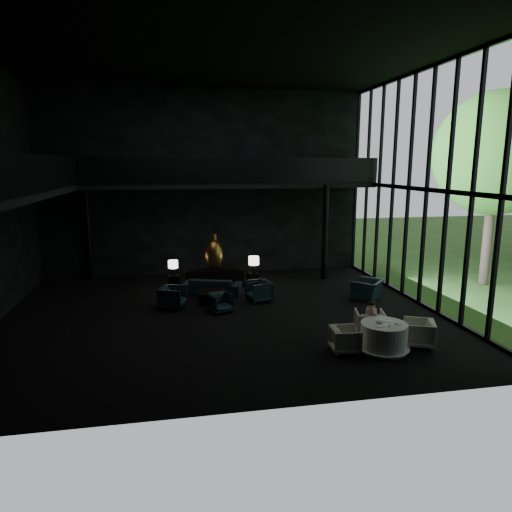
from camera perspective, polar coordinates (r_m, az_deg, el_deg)
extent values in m
cube|color=black|center=(15.05, -4.09, -7.38)|extent=(14.00, 12.00, 0.02)
cube|color=black|center=(14.60, -4.57, 23.88)|extent=(14.00, 12.00, 0.02)
cube|color=black|center=(20.24, -6.26, 8.96)|extent=(14.00, 0.04, 8.00)
cube|color=black|center=(8.36, 0.35, 5.67)|extent=(14.00, 0.04, 8.00)
cube|color=black|center=(14.85, -28.16, 6.84)|extent=(2.00, 12.00, 0.25)
cube|color=black|center=(19.35, -3.03, 8.90)|extent=(12.00, 2.00, 0.25)
cube|color=black|center=(14.57, -24.58, 9.46)|extent=(0.06, 12.00, 1.00)
cube|color=black|center=(18.35, -2.62, 10.65)|extent=(12.00, 0.06, 1.00)
cylinder|color=black|center=(20.35, -20.25, 2.68)|extent=(0.24, 0.24, 4.00)
cylinder|color=black|center=(19.46, 8.61, 2.89)|extent=(0.24, 0.24, 4.00)
cylinder|color=#382D23|center=(20.63, 27.08, 3.50)|extent=(0.36, 0.36, 4.90)
sphere|color=#2B5E21|center=(20.49, 27.80, 11.27)|extent=(4.80, 4.80, 4.80)
cube|color=black|center=(18.29, -5.23, -2.80)|extent=(2.30, 0.52, 0.73)
ellipsoid|color=#A97C26|center=(18.16, -5.31, 0.18)|extent=(0.76, 0.76, 1.17)
cylinder|color=#A97C26|center=(18.04, -5.35, 2.38)|extent=(0.26, 0.26, 0.24)
cube|color=black|center=(18.49, -10.25, -3.14)|extent=(0.46, 0.46, 0.51)
cylinder|color=black|center=(18.25, -10.29, -1.98)|extent=(0.11, 0.11, 0.33)
cylinder|color=white|center=(18.18, -10.33, -1.01)|extent=(0.38, 0.38, 0.30)
cube|color=black|center=(18.66, -0.37, -2.83)|extent=(0.46, 0.46, 0.50)
cylinder|color=black|center=(18.41, -0.28, -1.64)|extent=(0.13, 0.13, 0.37)
cylinder|color=white|center=(18.34, -0.28, -0.57)|extent=(0.42, 0.42, 0.33)
imported|color=#19353C|center=(17.33, -5.50, -3.38)|extent=(2.32, 1.30, 0.87)
imported|color=black|center=(15.82, -10.38, -4.89)|extent=(1.06, 1.10, 0.90)
imported|color=black|center=(16.38, 0.38, -4.19)|extent=(0.96, 1.00, 0.87)
imported|color=black|center=(15.25, -4.50, -5.84)|extent=(0.80, 0.78, 0.65)
imported|color=#1C363A|center=(17.14, 13.76, -3.70)|extent=(1.24, 1.27, 0.94)
cube|color=black|center=(16.31, -5.38, -5.13)|extent=(1.03, 1.03, 0.42)
cylinder|color=white|center=(12.63, 15.65, -9.72)|extent=(1.21, 1.21, 0.75)
cone|color=white|center=(12.75, 15.57, -11.08)|extent=(1.37, 1.37, 0.10)
imported|color=beige|center=(13.55, 14.02, -7.94)|extent=(1.00, 0.96, 0.85)
imported|color=#A9A096|center=(13.21, 19.69, -8.88)|extent=(1.00, 1.02, 0.81)
imported|color=#BAAC9D|center=(12.34, 11.10, -10.15)|extent=(0.68, 0.72, 0.69)
cylinder|color=pink|center=(13.29, 14.18, -7.26)|extent=(0.30, 0.30, 0.42)
sphere|color=#D8A884|center=(13.20, 14.25, -5.95)|extent=(0.21, 0.21, 0.21)
ellipsoid|color=black|center=(13.19, 14.25, -5.82)|extent=(0.22, 0.22, 0.15)
cylinder|color=white|center=(12.28, 15.34, -8.42)|extent=(0.33, 0.33, 0.02)
cylinder|color=white|center=(12.70, 16.11, -7.80)|extent=(0.32, 0.32, 0.02)
cylinder|color=white|center=(12.52, 17.37, -8.15)|extent=(0.21, 0.21, 0.01)
cylinder|color=white|center=(12.49, 17.17, -8.03)|extent=(0.09, 0.09, 0.05)
ellipsoid|color=white|center=(12.45, 15.17, -7.95)|extent=(0.18, 0.18, 0.09)
cylinder|color=#99999E|center=(12.29, 16.37, -8.35)|extent=(0.07, 0.07, 0.06)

